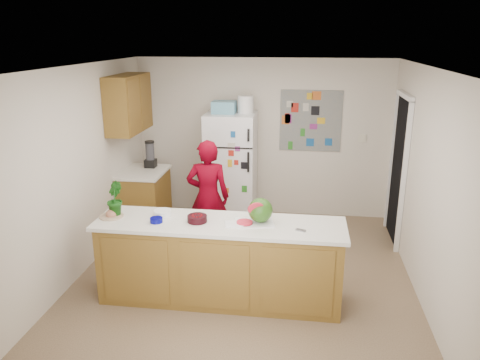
# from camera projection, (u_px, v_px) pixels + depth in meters

# --- Properties ---
(floor) EXTENTS (4.00, 4.50, 0.02)m
(floor) POSITION_uv_depth(u_px,v_px,m) (244.00, 278.00, 5.70)
(floor) COLOR brown
(floor) RESTS_ON ground
(wall_back) EXTENTS (4.00, 0.02, 2.50)m
(wall_back) POSITION_uv_depth(u_px,v_px,m) (262.00, 138.00, 7.46)
(wall_back) COLOR beige
(wall_back) RESTS_ON ground
(wall_left) EXTENTS (0.02, 4.50, 2.50)m
(wall_left) POSITION_uv_depth(u_px,v_px,m) (78.00, 173.00, 5.59)
(wall_left) COLOR beige
(wall_left) RESTS_ON ground
(wall_right) EXTENTS (0.02, 4.50, 2.50)m
(wall_right) POSITION_uv_depth(u_px,v_px,m) (428.00, 187.00, 5.06)
(wall_right) COLOR beige
(wall_right) RESTS_ON ground
(ceiling) EXTENTS (4.00, 4.50, 0.02)m
(ceiling) POSITION_uv_depth(u_px,v_px,m) (245.00, 66.00, 4.95)
(ceiling) COLOR white
(ceiling) RESTS_ON wall_back
(doorway) EXTENTS (0.03, 0.85, 2.04)m
(doorway) POSITION_uv_depth(u_px,v_px,m) (399.00, 171.00, 6.51)
(doorway) COLOR black
(doorway) RESTS_ON ground
(peninsula_base) EXTENTS (2.60, 0.62, 0.88)m
(peninsula_base) POSITION_uv_depth(u_px,v_px,m) (220.00, 263.00, 5.12)
(peninsula_base) COLOR brown
(peninsula_base) RESTS_ON floor
(peninsula_top) EXTENTS (2.68, 0.70, 0.04)m
(peninsula_top) POSITION_uv_depth(u_px,v_px,m) (220.00, 224.00, 4.98)
(peninsula_top) COLOR silver
(peninsula_top) RESTS_ON peninsula_base
(side_counter_base) EXTENTS (0.60, 0.80, 0.86)m
(side_counter_base) POSITION_uv_depth(u_px,v_px,m) (145.00, 201.00, 7.07)
(side_counter_base) COLOR brown
(side_counter_base) RESTS_ON floor
(side_counter_top) EXTENTS (0.64, 0.84, 0.04)m
(side_counter_top) POSITION_uv_depth(u_px,v_px,m) (143.00, 172.00, 6.93)
(side_counter_top) COLOR silver
(side_counter_top) RESTS_ON side_counter_base
(upper_cabinets) EXTENTS (0.35, 1.00, 0.80)m
(upper_cabinets) POSITION_uv_depth(u_px,v_px,m) (129.00, 104.00, 6.60)
(upper_cabinets) COLOR brown
(upper_cabinets) RESTS_ON wall_left
(refrigerator) EXTENTS (0.75, 0.70, 1.70)m
(refrigerator) POSITION_uv_depth(u_px,v_px,m) (231.00, 168.00, 7.28)
(refrigerator) COLOR silver
(refrigerator) RESTS_ON floor
(fridge_top_bin) EXTENTS (0.35, 0.28, 0.18)m
(fridge_top_bin) POSITION_uv_depth(u_px,v_px,m) (224.00, 107.00, 7.01)
(fridge_top_bin) COLOR #5999B2
(fridge_top_bin) RESTS_ON refrigerator
(photo_collage) EXTENTS (0.95, 0.01, 0.95)m
(photo_collage) POSITION_uv_depth(u_px,v_px,m) (311.00, 121.00, 7.25)
(photo_collage) COLOR slate
(photo_collage) RESTS_ON wall_back
(person) EXTENTS (0.60, 0.42, 1.55)m
(person) POSITION_uv_depth(u_px,v_px,m) (208.00, 197.00, 6.18)
(person) COLOR #5E000E
(person) RESTS_ON floor
(blender_appliance) EXTENTS (0.13, 0.13, 0.38)m
(blender_appliance) POSITION_uv_depth(u_px,v_px,m) (150.00, 155.00, 7.07)
(blender_appliance) COLOR black
(blender_appliance) RESTS_ON side_counter_top
(cutting_board) EXTENTS (0.46, 0.38, 0.01)m
(cutting_board) POSITION_uv_depth(u_px,v_px,m) (254.00, 223.00, 4.95)
(cutting_board) COLOR white
(cutting_board) RESTS_ON peninsula_top
(watermelon) EXTENTS (0.26, 0.26, 0.26)m
(watermelon) POSITION_uv_depth(u_px,v_px,m) (260.00, 210.00, 4.92)
(watermelon) COLOR #2C4F13
(watermelon) RESTS_ON cutting_board
(watermelon_slice) EXTENTS (0.17, 0.17, 0.02)m
(watermelon_slice) POSITION_uv_depth(u_px,v_px,m) (244.00, 222.00, 4.91)
(watermelon_slice) COLOR red
(watermelon_slice) RESTS_ON cutting_board
(cherry_bowl) EXTENTS (0.22, 0.22, 0.07)m
(cherry_bowl) POSITION_uv_depth(u_px,v_px,m) (197.00, 219.00, 4.98)
(cherry_bowl) COLOR black
(cherry_bowl) RESTS_ON peninsula_top
(white_bowl) EXTENTS (0.22, 0.22, 0.06)m
(white_bowl) POSITION_uv_depth(u_px,v_px,m) (163.00, 213.00, 5.16)
(white_bowl) COLOR silver
(white_bowl) RESTS_ON peninsula_top
(cobalt_bowl) EXTENTS (0.14, 0.14, 0.05)m
(cobalt_bowl) POSITION_uv_depth(u_px,v_px,m) (156.00, 220.00, 4.97)
(cobalt_bowl) COLOR #030465
(cobalt_bowl) RESTS_ON peninsula_top
(plate) EXTENTS (0.35, 0.35, 0.02)m
(plate) POSITION_uv_depth(u_px,v_px,m) (112.00, 216.00, 5.12)
(plate) COLOR beige
(plate) RESTS_ON peninsula_top
(paper_towel) EXTENTS (0.22, 0.20, 0.02)m
(paper_towel) POSITION_uv_depth(u_px,v_px,m) (234.00, 224.00, 4.91)
(paper_towel) COLOR white
(paper_towel) RESTS_ON peninsula_top
(keys) EXTENTS (0.11, 0.08, 0.01)m
(keys) POSITION_uv_depth(u_px,v_px,m) (301.00, 230.00, 4.76)
(keys) COLOR slate
(keys) RESTS_ON peninsula_top
(potted_plant) EXTENTS (0.25, 0.26, 0.38)m
(potted_plant) POSITION_uv_depth(u_px,v_px,m) (114.00, 199.00, 5.12)
(potted_plant) COLOR #1E4314
(potted_plant) RESTS_ON peninsula_top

